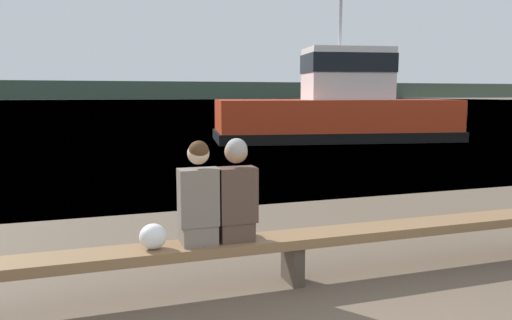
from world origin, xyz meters
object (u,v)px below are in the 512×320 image
(bench_main, at_px, (293,243))
(tugboat_red, at_px, (338,111))
(person_left, at_px, (198,199))
(person_right, at_px, (236,194))
(shopping_bag, at_px, (153,236))

(bench_main, relative_size, tugboat_red, 0.69)
(bench_main, xyz_separation_m, tugboat_red, (7.74, 13.80, 0.76))
(person_left, distance_m, person_right, 0.36)
(bench_main, bearing_deg, tugboat_red, 60.72)
(bench_main, xyz_separation_m, person_left, (-0.96, 0.00, 0.52))
(person_left, distance_m, tugboat_red, 16.31)
(bench_main, distance_m, person_right, 0.80)
(tugboat_red, bearing_deg, person_right, 158.74)
(shopping_bag, xyz_separation_m, tugboat_red, (9.12, 13.83, 0.56))
(person_right, distance_m, tugboat_red, 16.13)
(person_right, bearing_deg, person_left, 179.79)
(bench_main, distance_m, tugboat_red, 15.84)
(bench_main, bearing_deg, person_left, 179.89)
(bench_main, distance_m, person_left, 1.09)
(bench_main, height_order, person_right, person_right)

